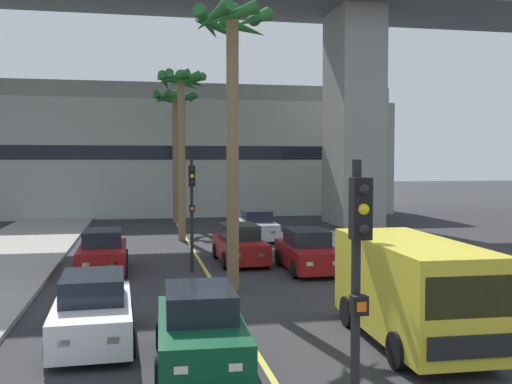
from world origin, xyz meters
name	(u,v)px	position (x,y,z in m)	size (l,w,h in m)	color
lane_stripe_center	(205,269)	(0.00, 24.00, 0.00)	(0.14, 56.00, 0.01)	#DBCC4C
pier_building_backdrop	(170,152)	(0.00, 48.49, 4.82)	(33.86, 8.04, 9.76)	#ADB2A8
car_queue_front	(307,252)	(3.77, 23.00, 0.72)	(1.90, 4.13, 1.56)	maroon
car_queue_second	(93,311)	(-3.53, 15.44, 0.72)	(1.93, 4.15, 1.56)	white
car_queue_third	(200,329)	(-1.26, 13.49, 0.72)	(1.95, 4.16, 1.56)	#0C4728
car_queue_fourth	(257,226)	(3.60, 31.92, 0.72)	(1.95, 4.16, 1.56)	#B7BABF
car_queue_fifth	(240,245)	(1.56, 25.28, 0.72)	(1.88, 4.13, 1.56)	maroon
car_queue_sixth	(103,252)	(-3.81, 24.36, 0.72)	(1.87, 4.12, 1.56)	maroon
delivery_van	(411,288)	(3.60, 13.93, 1.29)	(2.27, 5.30, 2.36)	yellow
traffic_light_median_near	(358,279)	(0.18, 8.40, 2.71)	(0.24, 0.37, 4.20)	black
traffic_light_median_far	(192,200)	(-0.54, 23.45, 2.71)	(0.24, 0.37, 4.20)	black
palm_tree_near_median	(182,103)	(-0.24, 32.48, 7.11)	(2.59, 2.64, 8.83)	brown
palm_tree_mid_median	(232,69)	(0.47, 20.14, 7.06)	(2.65, 2.67, 9.10)	brown
palm_tree_far_median	(175,116)	(-0.03, 41.09, 7.07)	(3.05, 3.08, 8.76)	brown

